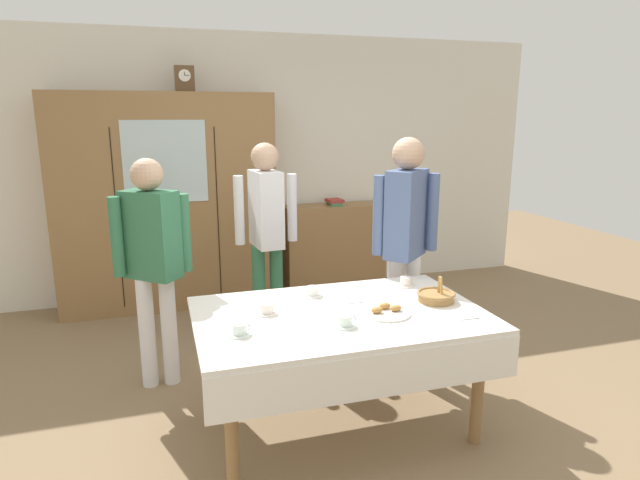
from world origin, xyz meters
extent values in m
plane|color=#846B4C|center=(0.00, 0.00, 0.00)|extent=(12.00, 12.00, 0.00)
cube|color=silver|center=(0.00, 2.65, 1.35)|extent=(6.40, 0.10, 2.70)
cylinder|color=olive|center=(-0.71, -0.60, 0.36)|extent=(0.07, 0.07, 0.72)
cylinder|color=olive|center=(0.71, -0.60, 0.36)|extent=(0.07, 0.07, 0.72)
cylinder|color=olive|center=(-0.71, 0.20, 0.36)|extent=(0.07, 0.07, 0.72)
cylinder|color=olive|center=(0.71, 0.20, 0.36)|extent=(0.07, 0.07, 0.72)
cube|color=white|center=(0.00, -0.20, 0.73)|extent=(1.70, 1.09, 0.03)
cube|color=white|center=(0.00, -0.74, 0.60)|extent=(1.70, 0.01, 0.24)
cube|color=olive|center=(-0.90, 2.35, 1.05)|extent=(2.08, 0.45, 2.09)
cube|color=silver|center=(-0.90, 2.13, 1.47)|extent=(0.75, 0.01, 0.75)
cube|color=black|center=(-1.36, 2.13, 0.94)|extent=(0.01, 0.01, 1.68)
cube|color=black|center=(-0.44, 2.13, 0.94)|extent=(0.01, 0.01, 1.68)
cube|color=brown|center=(-0.67, 2.35, 2.21)|extent=(0.18, 0.10, 0.24)
cylinder|color=white|center=(-0.67, 2.30, 2.24)|extent=(0.11, 0.01, 0.11)
cube|color=black|center=(-0.67, 2.30, 2.26)|extent=(0.00, 0.00, 0.04)
cube|color=black|center=(-0.65, 2.30, 2.24)|extent=(0.05, 0.00, 0.00)
cube|color=olive|center=(0.84, 2.41, 0.47)|extent=(1.10, 0.35, 0.94)
cube|color=#3D754C|center=(0.84, 2.41, 0.95)|extent=(0.13, 0.22, 0.03)
cube|color=#99332D|center=(0.84, 2.41, 0.98)|extent=(0.18, 0.20, 0.03)
cylinder|color=silver|center=(-0.62, -0.36, 0.75)|extent=(0.13, 0.13, 0.01)
cylinder|color=silver|center=(-0.62, -0.36, 0.78)|extent=(0.08, 0.08, 0.05)
torus|color=silver|center=(-0.58, -0.36, 0.79)|extent=(0.04, 0.01, 0.04)
cylinder|color=#47230F|center=(-0.62, -0.36, 0.80)|extent=(0.06, 0.06, 0.01)
cylinder|color=white|center=(0.59, 0.14, 0.75)|extent=(0.13, 0.13, 0.01)
cylinder|color=white|center=(0.59, 0.14, 0.78)|extent=(0.08, 0.08, 0.05)
torus|color=white|center=(0.63, 0.14, 0.79)|extent=(0.04, 0.01, 0.04)
cylinder|color=#47230F|center=(0.59, 0.14, 0.80)|extent=(0.06, 0.06, 0.01)
cylinder|color=silver|center=(-0.04, -0.42, 0.75)|extent=(0.13, 0.13, 0.01)
cylinder|color=silver|center=(-0.04, -0.42, 0.78)|extent=(0.08, 0.08, 0.05)
torus|color=silver|center=(0.00, -0.42, 0.79)|extent=(0.04, 0.01, 0.04)
cylinder|color=#47230F|center=(-0.04, -0.42, 0.80)|extent=(0.06, 0.06, 0.01)
cylinder|color=white|center=(-0.07, 0.13, 0.75)|extent=(0.13, 0.13, 0.01)
cylinder|color=white|center=(-0.07, 0.13, 0.78)|extent=(0.08, 0.08, 0.05)
torus|color=white|center=(-0.03, 0.13, 0.79)|extent=(0.04, 0.01, 0.04)
cylinder|color=#47230F|center=(-0.07, 0.13, 0.80)|extent=(0.06, 0.06, 0.01)
cylinder|color=white|center=(-0.42, -0.10, 0.75)|extent=(0.13, 0.13, 0.01)
cylinder|color=white|center=(-0.42, -0.10, 0.78)|extent=(0.08, 0.08, 0.05)
torus|color=white|center=(-0.38, -0.10, 0.79)|extent=(0.04, 0.01, 0.04)
cylinder|color=#47230F|center=(-0.42, -0.10, 0.80)|extent=(0.06, 0.06, 0.01)
cylinder|color=#9E7542|center=(0.64, -0.20, 0.77)|extent=(0.22, 0.22, 0.05)
torus|color=#9E7542|center=(0.64, -0.20, 0.80)|extent=(0.24, 0.24, 0.02)
cylinder|color=tan|center=(0.66, -0.21, 0.85)|extent=(0.02, 0.03, 0.12)
cylinder|color=tan|center=(0.67, -0.20, 0.85)|extent=(0.02, 0.04, 0.12)
cylinder|color=tan|center=(0.66, -0.18, 0.85)|extent=(0.02, 0.04, 0.12)
cylinder|color=white|center=(0.25, -0.31, 0.75)|extent=(0.28, 0.28, 0.01)
ellipsoid|color=#BC7F3D|center=(0.31, -0.31, 0.78)|extent=(0.07, 0.05, 0.04)
ellipsoid|color=#BC7F3D|center=(0.27, -0.25, 0.78)|extent=(0.07, 0.05, 0.04)
ellipsoid|color=#BC7F3D|center=(0.19, -0.31, 0.78)|extent=(0.07, 0.05, 0.04)
cube|color=silver|center=(0.67, -0.53, 0.75)|extent=(0.10, 0.01, 0.00)
ellipsoid|color=silver|center=(0.72, -0.53, 0.75)|extent=(0.03, 0.02, 0.01)
cube|color=silver|center=(0.12, -0.08, 0.75)|extent=(0.10, 0.01, 0.00)
ellipsoid|color=silver|center=(0.18, -0.08, 0.75)|extent=(0.03, 0.02, 0.01)
cylinder|color=silver|center=(0.67, 0.48, 0.43)|extent=(0.11, 0.11, 0.86)
cylinder|color=silver|center=(0.82, 0.48, 0.43)|extent=(0.11, 0.11, 0.86)
cube|color=slate|center=(0.74, 0.48, 1.18)|extent=(0.40, 0.39, 0.64)
sphere|color=tan|center=(0.74, 0.48, 1.62)|extent=(0.23, 0.23, 0.23)
cylinder|color=slate|center=(0.52, 0.48, 1.18)|extent=(0.08, 0.08, 0.58)
cylinder|color=slate|center=(0.96, 0.48, 1.18)|extent=(0.08, 0.08, 0.58)
cylinder|color=silver|center=(-1.12, 0.68, 0.40)|extent=(0.11, 0.11, 0.80)
cylinder|color=silver|center=(-0.97, 0.68, 0.40)|extent=(0.11, 0.11, 0.80)
cube|color=#33704C|center=(-1.05, 0.68, 1.10)|extent=(0.40, 0.38, 0.60)
sphere|color=tan|center=(-1.05, 0.68, 1.50)|extent=(0.22, 0.22, 0.22)
cylinder|color=#33704C|center=(-1.27, 0.68, 1.10)|extent=(0.08, 0.08, 0.54)
cylinder|color=#33704C|center=(-0.83, 0.68, 1.10)|extent=(0.08, 0.08, 0.54)
cylinder|color=#33704C|center=(-0.22, 1.22, 0.41)|extent=(0.11, 0.11, 0.83)
cylinder|color=#33704C|center=(-0.07, 1.22, 0.41)|extent=(0.11, 0.11, 0.83)
cube|color=silver|center=(-0.15, 1.22, 1.14)|extent=(0.24, 0.38, 0.62)
sphere|color=tan|center=(-0.15, 1.22, 1.56)|extent=(0.22, 0.22, 0.22)
cylinder|color=silver|center=(-0.37, 1.22, 1.14)|extent=(0.08, 0.08, 0.56)
cylinder|color=silver|center=(0.07, 1.22, 1.14)|extent=(0.08, 0.08, 0.56)
camera|label=1|loc=(-0.99, -3.03, 1.89)|focal=30.13mm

